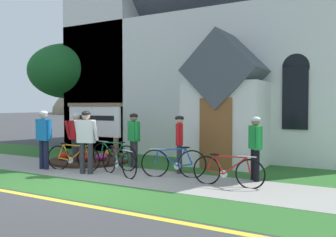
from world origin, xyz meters
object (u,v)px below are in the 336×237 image
at_px(bicycle_green, 73,158).
at_px(cyclist_in_white_jersey, 179,140).
at_px(cyclist_in_orange_jersey, 134,136).
at_px(yard_deciduous_tree, 67,72).
at_px(cyclist_in_yellow_jersey, 76,135).
at_px(bicycle_silver, 228,171).
at_px(bicycle_orange, 118,162).
at_px(bicycle_black, 114,156).
at_px(bicycle_red, 174,163).
at_px(cyclist_in_blue_jersey, 255,144).
at_px(church_sign, 94,122).
at_px(cyclist_in_red_jersey, 44,135).
at_px(cyclist_in_green_jersey, 86,137).

relative_size(bicycle_green, cyclist_in_white_jersey, 1.06).
relative_size(cyclist_in_orange_jersey, yard_deciduous_tree, 0.35).
bearing_deg(cyclist_in_yellow_jersey, yard_deciduous_tree, 137.72).
bearing_deg(cyclist_in_white_jersey, bicycle_silver, -27.77).
height_order(bicycle_orange, cyclist_in_yellow_jersey, cyclist_in_yellow_jersey).
bearing_deg(bicycle_black, bicycle_red, -6.02).
bearing_deg(cyclist_in_yellow_jersey, bicycle_black, -1.67).
xyz_separation_m(cyclist_in_orange_jersey, cyclist_in_blue_jersey, (3.72, -0.08, -0.02)).
xyz_separation_m(bicycle_silver, cyclist_in_yellow_jersey, (-5.24, 0.56, 0.59)).
relative_size(cyclist_in_blue_jersey, cyclist_in_yellow_jersey, 0.98).
xyz_separation_m(bicycle_red, bicycle_black, (-2.13, 0.22, 0.01)).
distance_m(bicycle_green, cyclist_in_blue_jersey, 5.15).
xyz_separation_m(cyclist_in_yellow_jersey, cyclist_in_white_jersey, (3.50, 0.36, -0.03)).
height_order(church_sign, cyclist_in_orange_jersey, church_sign).
bearing_deg(cyclist_in_orange_jersey, cyclist_in_blue_jersey, -1.28).
bearing_deg(bicycle_silver, bicycle_black, 172.10).
bearing_deg(cyclist_in_white_jersey, cyclist_in_yellow_jersey, -174.14).
height_order(church_sign, cyclist_in_red_jersey, church_sign).
height_order(cyclist_in_blue_jersey, cyclist_in_green_jersey, cyclist_in_green_jersey).
xyz_separation_m(bicycle_silver, cyclist_in_orange_jersey, (-3.33, 0.98, 0.59)).
distance_m(bicycle_green, yard_deciduous_tree, 7.23).
xyz_separation_m(bicycle_silver, cyclist_in_red_jersey, (-5.48, -0.54, 0.66)).
height_order(cyclist_in_blue_jersey, cyclist_in_yellow_jersey, cyclist_in_yellow_jersey).
bearing_deg(cyclist_in_red_jersey, bicycle_orange, 7.26).
xyz_separation_m(bicycle_red, cyclist_in_blue_jersey, (1.98, 0.60, 0.55)).
distance_m(cyclist_in_green_jersey, cyclist_in_white_jersey, 2.56).
relative_size(church_sign, cyclist_in_yellow_jersey, 1.38).
relative_size(bicycle_orange, cyclist_in_green_jersey, 0.95).
xyz_separation_m(bicycle_black, yard_deciduous_tree, (-5.62, 3.76, 3.04)).
bearing_deg(cyclist_in_green_jersey, cyclist_in_white_jersey, 33.36).
xyz_separation_m(bicycle_black, cyclist_in_white_jersey, (1.97, 0.40, 0.53)).
xyz_separation_m(cyclist_in_blue_jersey, cyclist_in_red_jersey, (-5.87, -1.44, 0.09)).
distance_m(bicycle_silver, cyclist_in_white_jersey, 2.05).
xyz_separation_m(bicycle_red, cyclist_in_white_jersey, (-0.16, 0.63, 0.54)).
xyz_separation_m(bicycle_silver, cyclist_in_green_jersey, (-3.88, -0.49, 0.67)).
distance_m(bicycle_silver, cyclist_in_yellow_jersey, 5.31).
height_order(church_sign, bicycle_silver, church_sign).
bearing_deg(bicycle_black, cyclist_in_red_jersey, -149.08).
distance_m(bicycle_orange, cyclist_in_blue_jersey, 3.61).
bearing_deg(cyclist_in_orange_jersey, bicycle_silver, -16.38).
distance_m(church_sign, cyclist_in_red_jersey, 1.98).
distance_m(cyclist_in_yellow_jersey, yard_deciduous_tree, 6.05).
height_order(bicycle_silver, cyclist_in_blue_jersey, cyclist_in_blue_jersey).
height_order(bicycle_orange, cyclist_in_white_jersey, cyclist_in_white_jersey).
bearing_deg(bicycle_orange, bicycle_green, -178.67).
distance_m(church_sign, yard_deciduous_tree, 5.43).
bearing_deg(church_sign, bicycle_black, -30.11).
bearing_deg(bicycle_orange, cyclist_in_orange_jersey, 105.60).
bearing_deg(cyclist_in_green_jersey, yard_deciduous_tree, 138.81).
bearing_deg(cyclist_in_green_jersey, bicycle_green, 162.35).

